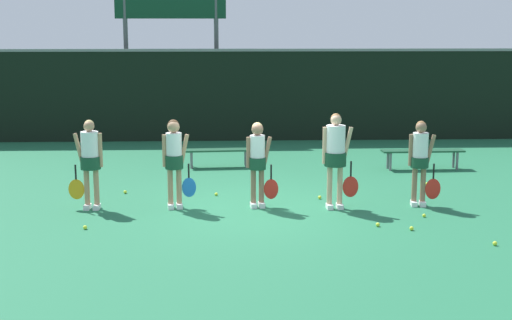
% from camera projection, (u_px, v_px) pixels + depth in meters
% --- Properties ---
extents(ground_plane, '(140.00, 140.00, 0.00)m').
position_uv_depth(ground_plane, '(256.00, 208.00, 13.51)').
color(ground_plane, '#216642').
extents(fence_windscreen, '(60.00, 0.08, 2.74)m').
position_uv_depth(fence_windscreen, '(245.00, 95.00, 21.19)').
color(fence_windscreen, black).
rests_on(fence_windscreen, ground_plane).
extents(scoreboard, '(3.37, 0.15, 5.06)m').
position_uv_depth(scoreboard, '(170.00, 9.00, 21.61)').
color(scoreboard, '#515156').
rests_on(scoreboard, ground_plane).
extents(bench_courtside, '(1.99, 0.41, 0.47)m').
position_uv_depth(bench_courtside, '(423.00, 152.00, 17.12)').
color(bench_courtside, '#19472D').
rests_on(bench_courtside, ground_plane).
extents(bench_far, '(1.65, 0.46, 0.44)m').
position_uv_depth(bench_far, '(219.00, 152.00, 17.38)').
color(bench_far, '#19472D').
rests_on(bench_far, ground_plane).
extents(player_0, '(0.66, 0.37, 1.69)m').
position_uv_depth(player_0, '(90.00, 157.00, 13.28)').
color(player_0, tan).
rests_on(player_0, ground_plane).
extents(player_1, '(0.62, 0.34, 1.69)m').
position_uv_depth(player_1, '(174.00, 156.00, 13.35)').
color(player_1, tan).
rests_on(player_1, ground_plane).
extents(player_2, '(0.61, 0.33, 1.63)m').
position_uv_depth(player_2, '(258.00, 158.00, 13.43)').
color(player_2, '#8C664C').
rests_on(player_2, ground_plane).
extents(player_3, '(0.70, 0.41, 1.81)m').
position_uv_depth(player_3, '(336.00, 152.00, 13.31)').
color(player_3, tan).
rests_on(player_3, ground_plane).
extents(player_4, '(0.63, 0.34, 1.64)m').
position_uv_depth(player_4, '(420.00, 157.00, 13.54)').
color(player_4, '#8C664C').
rests_on(player_4, ground_plane).
extents(tennis_ball_0, '(0.07, 0.07, 0.07)m').
position_uv_depth(tennis_ball_0, '(412.00, 228.00, 12.04)').
color(tennis_ball_0, '#CCE033').
rests_on(tennis_ball_0, ground_plane).
extents(tennis_ball_1, '(0.07, 0.07, 0.07)m').
position_uv_depth(tennis_ball_1, '(85.00, 227.00, 12.11)').
color(tennis_ball_1, '#CCE033').
rests_on(tennis_ball_1, ground_plane).
extents(tennis_ball_2, '(0.07, 0.07, 0.07)m').
position_uv_depth(tennis_ball_2, '(125.00, 192.00, 14.68)').
color(tennis_ball_2, '#CCE033').
rests_on(tennis_ball_2, ground_plane).
extents(tennis_ball_3, '(0.06, 0.06, 0.06)m').
position_uv_depth(tennis_ball_3, '(424.00, 216.00, 12.87)').
color(tennis_ball_3, '#CCE033').
rests_on(tennis_ball_3, ground_plane).
extents(tennis_ball_4, '(0.07, 0.07, 0.07)m').
position_uv_depth(tennis_ball_4, '(495.00, 243.00, 11.21)').
color(tennis_ball_4, '#CCE033').
rests_on(tennis_ball_4, ground_plane).
extents(tennis_ball_5, '(0.07, 0.07, 0.07)m').
position_uv_depth(tennis_ball_5, '(378.00, 225.00, 12.27)').
color(tennis_ball_5, '#CCE033').
rests_on(tennis_ball_5, ground_plane).
extents(tennis_ball_6, '(0.07, 0.07, 0.07)m').
position_uv_depth(tennis_ball_6, '(427.00, 184.00, 15.41)').
color(tennis_ball_6, '#CCE033').
rests_on(tennis_ball_6, ground_plane).
extents(tennis_ball_7, '(0.07, 0.07, 0.07)m').
position_uv_depth(tennis_ball_7, '(320.00, 197.00, 14.22)').
color(tennis_ball_7, '#CCE033').
rests_on(tennis_ball_7, ground_plane).
extents(tennis_ball_8, '(0.07, 0.07, 0.07)m').
position_uv_depth(tennis_ball_8, '(216.00, 194.00, 14.49)').
color(tennis_ball_8, '#CCE033').
rests_on(tennis_ball_8, ground_plane).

